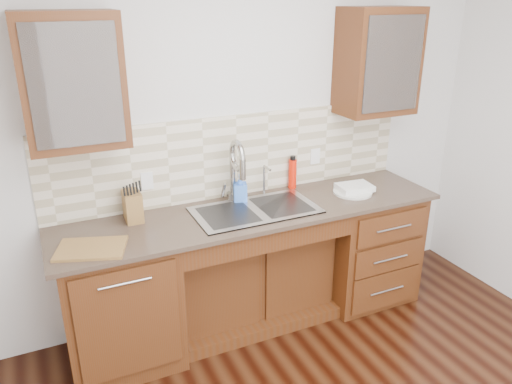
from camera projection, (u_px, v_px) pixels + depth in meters
name	position (u px, v px, depth m)	size (l,w,h in m)	color
wall_back	(233.00, 134.00, 3.55)	(4.00, 0.10, 2.70)	silver
base_cabinet_left	(120.00, 300.00, 3.21)	(0.70, 0.62, 0.88)	#593014
base_cabinet_center	(249.00, 274.00, 3.69)	(1.20, 0.44, 0.70)	#593014
base_cabinet_right	(363.00, 243.00, 3.95)	(0.70, 0.62, 0.88)	#593014
countertop	(254.00, 212.00, 3.40)	(2.70, 0.65, 0.03)	#84705B
backsplash	(236.00, 156.00, 3.55)	(2.70, 0.02, 0.59)	beige
sink	(255.00, 222.00, 3.41)	(0.84, 0.46, 0.19)	#9E9EA5
faucet	(233.00, 174.00, 3.48)	(0.04, 0.04, 0.40)	#999993
filter_tap	(264.00, 179.00, 3.61)	(0.02, 0.02, 0.24)	#999993
upper_cabinet_left	(72.00, 81.00, 2.78)	(0.55, 0.34, 0.75)	#593014
upper_cabinet_right	(378.00, 62.00, 3.60)	(0.55, 0.34, 0.75)	#593014
outlet_left	(147.00, 181.00, 3.32)	(0.08, 0.01, 0.12)	white
outlet_right	(315.00, 156.00, 3.83)	(0.08, 0.01, 0.12)	white
soap_bottle	(240.00, 188.00, 3.50)	(0.09, 0.09, 0.20)	#437EEE
water_bottle	(293.00, 174.00, 3.74)	(0.06, 0.06, 0.22)	red
plate	(353.00, 192.00, 3.68)	(0.29, 0.29, 0.02)	silver
dish_towel	(355.00, 187.00, 3.70)	(0.25, 0.18, 0.04)	silver
knife_block	(133.00, 206.00, 3.21)	(0.11, 0.17, 0.19)	brown
cutting_board	(91.00, 249.00, 2.86)	(0.38, 0.27, 0.02)	brown
cup_left_a	(64.00, 91.00, 2.78)	(0.13, 0.13, 0.10)	white
cup_left_b	(82.00, 90.00, 2.82)	(0.10, 0.10, 0.09)	white
cup_right_a	(362.00, 69.00, 3.56)	(0.13, 0.13, 0.10)	white
cup_right_b	(383.00, 69.00, 3.64)	(0.09, 0.09, 0.08)	white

